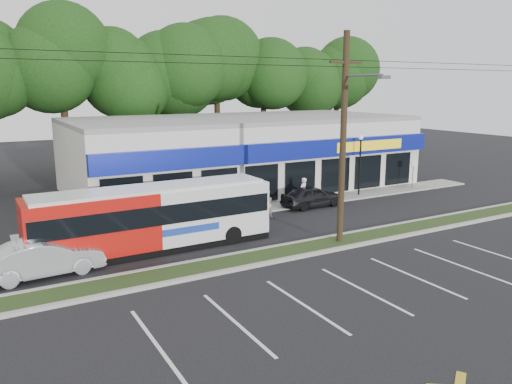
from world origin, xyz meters
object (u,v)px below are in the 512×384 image
object	(u,v)px
utility_pole	(342,133)
sign_post	(413,169)
lamp_post	(360,158)
pedestrian_b	(266,204)
metrobus	(153,217)
car_silver	(44,258)
car_dark	(312,196)
pedestrian_a	(303,191)

from	to	relation	value
utility_pole	sign_post	world-z (taller)	utility_pole
utility_pole	lamp_post	xyz separation A→B (m)	(8.17, 7.87, -2.74)
pedestrian_b	metrobus	bearing A→B (deg)	37.65
car_silver	car_dark	bearing A→B (deg)	-78.80
lamp_post	car_dark	distance (m)	5.26
lamp_post	metrobus	size ratio (longest dim) A/B	0.38
car_silver	pedestrian_a	size ratio (longest dim) A/B	2.56
lamp_post	pedestrian_b	world-z (taller)	lamp_post
utility_pole	pedestrian_a	world-z (taller)	utility_pole
utility_pole	sign_post	xyz separation A→B (m)	(13.17, 7.65, -3.86)
sign_post	car_silver	xyz separation A→B (m)	(-26.13, -5.07, -0.80)
utility_pole	lamp_post	bearing A→B (deg)	43.95
lamp_post	car_silver	xyz separation A→B (m)	(-21.13, -5.30, -1.91)
utility_pole	car_dark	xyz separation A→B (m)	(3.40, 6.88, -4.72)
sign_post	pedestrian_a	size ratio (longest dim) A/B	1.24
car_dark	pedestrian_b	distance (m)	4.03
lamp_post	car_dark	bearing A→B (deg)	-168.25
utility_pole	pedestrian_b	size ratio (longest dim) A/B	29.81
lamp_post	pedestrian_b	xyz separation A→B (m)	(-8.69, -1.96, -1.83)
metrobus	pedestrian_a	distance (m)	11.96
pedestrian_a	pedestrian_b	distance (m)	4.08
utility_pole	lamp_post	distance (m)	11.67
utility_pole	car_silver	size ratio (longest dim) A/B	10.90
car_dark	pedestrian_b	size ratio (longest dim) A/B	2.43
sign_post	utility_pole	bearing A→B (deg)	-149.85
lamp_post	pedestrian_b	size ratio (longest dim) A/B	2.53
utility_pole	car_silver	xyz separation A→B (m)	(-12.96, 2.57, -4.66)
pedestrian_a	pedestrian_b	size ratio (longest dim) A/B	1.07
car_dark	car_silver	size ratio (longest dim) A/B	0.89
utility_pole	pedestrian_b	world-z (taller)	utility_pole
metrobus	pedestrian_b	xyz separation A→B (m)	(7.52, 2.35, -0.77)
pedestrian_b	lamp_post	bearing A→B (deg)	-146.99
utility_pole	sign_post	bearing A→B (deg)	30.15
sign_post	pedestrian_b	distance (m)	13.82
lamp_post	sign_post	distance (m)	5.13
car_dark	pedestrian_a	size ratio (longest dim) A/B	2.27
metrobus	car_dark	bearing A→B (deg)	15.37
lamp_post	car_silver	distance (m)	21.87
metrobus	car_silver	bearing A→B (deg)	-169.29
car_silver	pedestrian_a	world-z (taller)	pedestrian_a
utility_pole	metrobus	distance (m)	9.58
lamp_post	metrobus	xyz separation A→B (m)	(-16.21, -4.30, -1.07)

